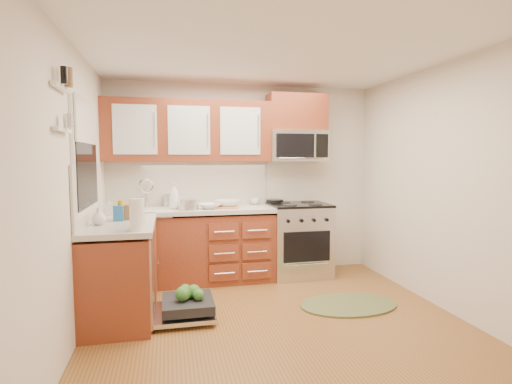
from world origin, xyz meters
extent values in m
plane|color=brown|center=(0.00, 0.00, 0.00)|extent=(3.50, 3.50, 0.00)
plane|color=white|center=(0.00, 0.00, 2.50)|extent=(3.50, 3.50, 0.00)
cube|color=beige|center=(0.00, 1.75, 1.25)|extent=(3.50, 0.04, 2.50)
cube|color=beige|center=(0.00, -1.75, 1.25)|extent=(3.50, 0.04, 2.50)
cube|color=beige|center=(-1.75, 0.00, 1.25)|extent=(0.04, 3.50, 2.50)
cube|color=beige|center=(1.75, 0.00, 1.25)|extent=(0.04, 3.50, 2.50)
cube|color=maroon|center=(-0.73, 1.45, 0.42)|extent=(2.05, 0.60, 0.85)
cube|color=maroon|center=(-1.45, 0.52, 0.42)|extent=(0.60, 1.25, 0.85)
cube|color=beige|center=(-0.72, 1.44, 0.90)|extent=(2.07, 0.64, 0.05)
cube|color=beige|center=(-1.44, 0.53, 0.90)|extent=(0.64, 1.27, 0.05)
cube|color=silver|center=(-0.73, 1.74, 1.21)|extent=(2.05, 0.02, 0.57)
cube|color=silver|center=(-1.74, 0.52, 1.21)|extent=(0.02, 1.25, 0.57)
cube|color=maroon|center=(0.68, 1.57, 2.13)|extent=(0.76, 0.35, 0.47)
cube|color=white|center=(-1.71, 0.50, 1.88)|extent=(0.02, 0.96, 0.40)
cube|color=white|center=(-1.72, -0.35, 2.05)|extent=(0.04, 0.40, 0.03)
cube|color=white|center=(-1.72, -0.35, 1.75)|extent=(0.04, 0.40, 0.03)
cylinder|color=black|center=(0.40, 1.60, 0.97)|extent=(0.25, 0.25, 0.04)
cylinder|color=silver|center=(-0.74, 1.28, 0.99)|extent=(0.25, 0.25, 0.13)
cube|color=#A2704A|center=(-0.30, 1.35, 0.94)|extent=(0.32, 0.22, 0.02)
cylinder|color=silver|center=(-1.00, 1.65, 1.01)|extent=(0.13, 0.13, 0.16)
cylinder|color=white|center=(-1.25, 0.05, 1.06)|extent=(0.14, 0.14, 0.27)
cylinder|color=gold|center=(-1.44, 0.66, 1.02)|extent=(0.07, 0.07, 0.20)
cylinder|color=#AF0E1A|center=(-1.25, 0.27, 1.05)|extent=(0.08, 0.08, 0.24)
cube|color=brown|center=(-1.36, 0.68, 1.00)|extent=(0.15, 0.11, 0.15)
cube|color=#2365A5|center=(-1.47, 0.60, 1.00)|extent=(0.10, 0.06, 0.15)
imported|color=#999999|center=(-0.49, 1.35, 0.96)|extent=(0.30, 0.30, 0.06)
imported|color=#999999|center=(-0.27, 1.43, 0.97)|extent=(0.39, 0.39, 0.09)
imported|color=#999999|center=(0.14, 1.65, 0.97)|extent=(0.12, 0.12, 0.09)
imported|color=#999999|center=(-0.92, 1.39, 1.08)|extent=(0.15, 0.15, 0.32)
imported|color=#999999|center=(-1.62, 1.05, 1.02)|extent=(0.09, 0.10, 0.18)
imported|color=#999999|center=(-1.62, 0.40, 1.01)|extent=(0.16, 0.16, 0.16)
camera|label=1|loc=(-0.98, -3.49, 1.55)|focal=28.00mm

